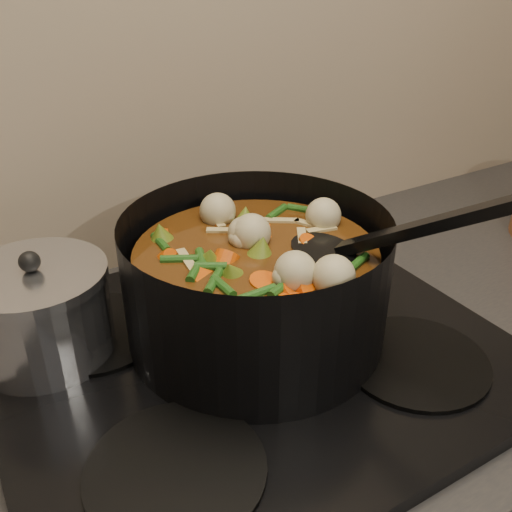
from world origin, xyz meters
TOP-DOWN VIEW (x-y plane):
  - stovetop at (0.00, 1.93)m, footprint 0.62×0.54m
  - stockpot at (0.02, 1.95)m, footprint 0.40×0.44m
  - saucepan at (-0.22, 2.06)m, footprint 0.17×0.17m

SIDE VIEW (x-z plane):
  - stovetop at x=0.00m, z-range 0.91..0.93m
  - saucepan at x=-0.22m, z-range 0.92..1.06m
  - stockpot at x=0.02m, z-range 0.88..1.13m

